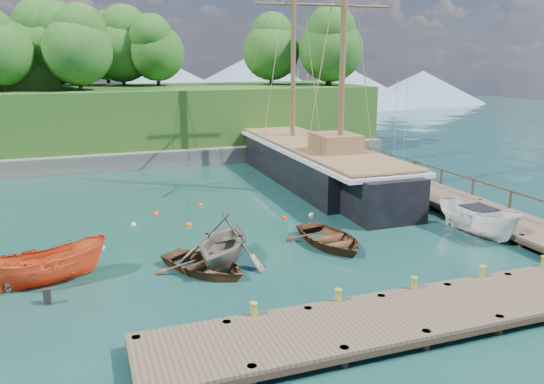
{
  "coord_description": "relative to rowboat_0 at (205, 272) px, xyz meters",
  "views": [
    {
      "loc": [
        -8.68,
        -19.84,
        8.63
      ],
      "look_at": [
        0.1,
        4.6,
        2.0
      ],
      "focal_mm": 35.0,
      "sensor_mm": 36.0,
      "label": 1
    }
  ],
  "objects": [
    {
      "name": "bollard_4",
      "position": [
        12.4,
        -5.42,
        0.0
      ],
      "size": [
        0.26,
        0.26,
        0.45
      ],
      "primitive_type": "cylinder",
      "color": "olive",
      "rests_on": "ground"
    },
    {
      "name": "dock_east",
      "position": [
        15.9,
        6.68,
        0.43
      ],
      "size": [
        3.2,
        24.0,
        1.1
      ],
      "color": "#4C3D30",
      "rests_on": "ground"
    },
    {
      "name": "mooring_buoy_7",
      "position": [
        6.59,
        4.12,
        0.0
      ],
      "size": [
        0.34,
        0.34,
        0.34
      ],
      "primitive_type": "sphere",
      "color": "#E5421A",
      "rests_on": "ground"
    },
    {
      "name": "cabin_boat_white",
      "position": [
        13.84,
        0.0,
        0.0
      ],
      "size": [
        2.42,
        5.03,
        1.87
      ],
      "primitive_type": "imported",
      "rotation": [
        0.0,
        0.0,
        0.13
      ],
      "color": "white",
      "rests_on": "ground"
    },
    {
      "name": "rowboat_1",
      "position": [
        0.97,
        0.6,
        0.0
      ],
      "size": [
        5.64,
        5.84,
        2.36
      ],
      "primitive_type": "imported",
      "rotation": [
        0.0,
        0.0,
        -0.55
      ],
      "color": "slate",
      "rests_on": "ground"
    },
    {
      "name": "distant_ridge",
      "position": [
        8.71,
        69.68,
        4.35
      ],
      "size": [
        117.0,
        40.0,
        10.0
      ],
      "color": "#728CA5",
      "rests_on": "ground"
    },
    {
      "name": "rowboat_0",
      "position": [
        0.0,
        0.0,
        0.0
      ],
      "size": [
        4.75,
        5.09,
        0.86
      ],
      "primitive_type": "imported",
      "rotation": [
        0.0,
        0.0,
        0.58
      ],
      "color": "brown",
      "rests_on": "ground"
    },
    {
      "name": "bollard_3",
      "position": [
        9.4,
        -5.42,
        0.0
      ],
      "size": [
        0.26,
        0.26,
        0.45
      ],
      "primitive_type": "cylinder",
      "color": "olive",
      "rests_on": "ground"
    },
    {
      "name": "bollard_0",
      "position": [
        0.4,
        -5.42,
        0.0
      ],
      "size": [
        0.26,
        0.26,
        0.45
      ],
      "primitive_type": "cylinder",
      "color": "olive",
      "rests_on": "ground"
    },
    {
      "name": "rowboat_2",
      "position": [
        6.27,
        1.12,
        0.0
      ],
      "size": [
        3.69,
        4.79,
        0.92
      ],
      "primitive_type": "imported",
      "rotation": [
        0.0,
        0.0,
        0.12
      ],
      "color": "#54311C",
      "rests_on": "ground"
    },
    {
      "name": "mooring_buoy_3",
      "position": [
        7.42,
        5.83,
        0.0
      ],
      "size": [
        0.35,
        0.35,
        0.35
      ],
      "primitive_type": "sphere",
      "color": "silver",
      "rests_on": "ground"
    },
    {
      "name": "headland",
      "position": [
        -8.47,
        31.04,
        5.54
      ],
      "size": [
        51.0,
        19.31,
        12.9
      ],
      "color": "#474744",
      "rests_on": "ground"
    },
    {
      "name": "mooring_buoy_1",
      "position": [
        0.6,
        6.36,
        0.0
      ],
      "size": [
        0.33,
        0.33,
        0.33
      ],
      "primitive_type": "sphere",
      "color": "#E55711",
      "rests_on": "ground"
    },
    {
      "name": "dock_near",
      "position": [
        6.4,
        -6.82,
        0.43
      ],
      "size": [
        20.0,
        3.2,
        1.1
      ],
      "color": "#4C3D30",
      "rests_on": "ground"
    },
    {
      "name": "bollard_2",
      "position": [
        6.4,
        -5.42,
        0.0
      ],
      "size": [
        0.26,
        0.26,
        0.45
      ],
      "primitive_type": "cylinder",
      "color": "olive",
      "rests_on": "ground"
    },
    {
      "name": "bollard_1",
      "position": [
        3.4,
        -5.42,
        0.0
      ],
      "size": [
        0.26,
        0.26,
        0.45
      ],
      "primitive_type": "cylinder",
      "color": "olive",
      "rests_on": "ground"
    },
    {
      "name": "mooring_buoy_6",
      "position": [
        -2.16,
        7.47,
        0.0
      ],
      "size": [
        0.29,
        0.29,
        0.29
      ],
      "primitive_type": "sphere",
      "color": "silver",
      "rests_on": "ground"
    },
    {
      "name": "motorboat_orange",
      "position": [
        -5.87,
        1.0,
        0.0
      ],
      "size": [
        4.65,
        2.64,
        1.69
      ],
      "primitive_type": "imported",
      "rotation": [
        0.0,
        0.0,
        1.81
      ],
      "color": "#E95424",
      "rests_on": "ground"
    },
    {
      "name": "mooring_buoy_5",
      "position": [
        2.03,
        9.98,
        0.0
      ],
      "size": [
        0.28,
        0.28,
        0.28
      ],
      "primitive_type": "sphere",
      "color": "orange",
      "rests_on": "ground"
    },
    {
      "name": "ground",
      "position": [
        4.4,
        -0.32,
        0.0
      ],
      "size": [
        160.0,
        160.0,
        0.0
      ],
      "primitive_type": "plane",
      "color": "#1A3E38",
      "rests_on": "ground"
    },
    {
      "name": "mooring_buoy_2",
      "position": [
        5.82,
        5.87,
        0.0
      ],
      "size": [
        0.28,
        0.28,
        0.28
      ],
      "primitive_type": "sphere",
      "color": "#EC2B00",
      "rests_on": "ground"
    },
    {
      "name": "mooring_buoy_4",
      "position": [
        -0.75,
        9.01,
        0.0
      ],
      "size": [
        0.32,
        0.32,
        0.32
      ],
      "primitive_type": "sphere",
      "color": "#F93915",
      "rests_on": "ground"
    },
    {
      "name": "schooner",
      "position": [
        10.93,
        13.47,
        1.17
      ],
      "size": [
        5.4,
        28.46,
        21.06
      ],
      "rotation": [
        0.0,
        0.0,
        -0.01
      ],
      "color": "black",
      "rests_on": "ground"
    },
    {
      "name": "mooring_buoy_0",
      "position": [
        -3.91,
        4.36,
        0.0
      ],
      "size": [
        0.33,
        0.33,
        0.33
      ],
      "primitive_type": "sphere",
      "color": "silver",
      "rests_on": "ground"
    }
  ]
}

